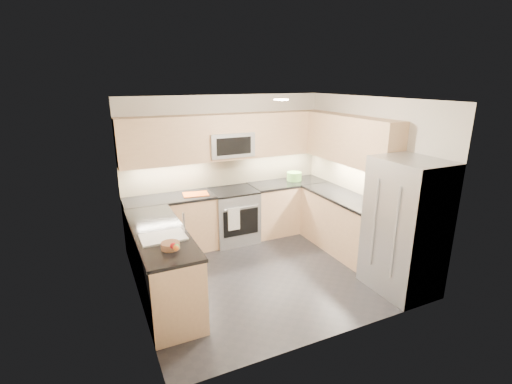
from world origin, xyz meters
name	(u,v)px	position (x,y,z in m)	size (l,w,h in m)	color
floor	(266,272)	(0.00, 0.00, 0.00)	(3.60, 3.20, 0.00)	#27272C
ceiling	(267,99)	(0.00, 0.00, 2.50)	(3.60, 3.20, 0.02)	beige
wall_back	(226,168)	(0.00, 1.60, 1.25)	(3.60, 0.02, 2.50)	beige
wall_front	(337,234)	(0.00, -1.60, 1.25)	(3.60, 0.02, 2.50)	beige
wall_left	(132,210)	(-1.80, 0.00, 1.25)	(0.02, 3.20, 2.50)	beige
wall_right	(368,178)	(1.80, 0.00, 1.25)	(0.02, 3.20, 2.50)	beige
base_cab_back_left	(171,226)	(-1.09, 1.30, 0.45)	(1.42, 0.60, 0.90)	#DEB286
base_cab_back_right	(287,207)	(1.09, 1.30, 0.45)	(1.42, 0.60, 0.90)	#DEB286
base_cab_right	(343,224)	(1.50, 0.15, 0.45)	(0.60, 1.70, 0.90)	#DEB286
base_cab_peninsula	(162,266)	(-1.50, 0.00, 0.45)	(0.60, 2.00, 0.90)	#DEB286
countertop_back_left	(169,198)	(-1.09, 1.30, 0.92)	(1.42, 0.63, 0.04)	black
countertop_back_right	(288,183)	(1.09, 1.30, 0.92)	(1.42, 0.63, 0.04)	black
countertop_right	(345,197)	(1.50, 0.15, 0.92)	(0.63, 1.70, 0.04)	black
countertop_peninsula	(159,232)	(-1.50, 0.00, 0.92)	(0.63, 2.00, 0.04)	black
upper_cab_back	(229,137)	(0.00, 1.43, 1.83)	(3.60, 0.35, 0.75)	#DEB286
upper_cab_right	(351,140)	(1.62, 0.28, 1.83)	(0.35, 1.95, 0.75)	#DEB286
backsplash_back	(226,171)	(0.00, 1.60, 1.20)	(3.60, 0.01, 0.51)	#C3B38C
backsplash_right	(349,175)	(1.80, 0.45, 1.20)	(0.01, 2.30, 0.51)	#C3B38C
gas_range	(234,216)	(0.00, 1.28, 0.46)	(0.76, 0.65, 0.91)	#9C9FA3
range_cooktop	(233,191)	(0.00, 1.28, 0.92)	(0.76, 0.65, 0.03)	black
oven_door_glass	(241,223)	(0.00, 0.95, 0.45)	(0.62, 0.02, 0.45)	black
oven_handle	(241,208)	(0.00, 0.93, 0.72)	(0.02, 0.02, 0.60)	#B2B5BA
microwave	(230,144)	(0.00, 1.40, 1.70)	(0.76, 0.40, 0.40)	#A4A6AC
microwave_door	(234,146)	(0.00, 1.20, 1.70)	(0.60, 0.01, 0.28)	black
refrigerator	(405,227)	(1.45, -1.15, 0.90)	(0.70, 0.90, 1.80)	#9C9FA4
fridge_handle_left	(395,233)	(1.08, -1.33, 0.95)	(0.02, 0.02, 1.20)	#B2B5BA
fridge_handle_right	(374,223)	(1.08, -0.97, 0.95)	(0.02, 0.02, 1.20)	#B2B5BA
sink_basin	(164,242)	(-1.50, -0.25, 0.88)	(0.52, 0.38, 0.16)	white
faucet	(184,223)	(-1.24, -0.25, 1.08)	(0.03, 0.03, 0.28)	silver
utensil_bowl	(294,176)	(1.25, 1.34, 1.02)	(0.27, 0.27, 0.16)	#62A647
cutting_board	(196,194)	(-0.66, 1.26, 0.95)	(0.40, 0.28, 0.01)	#C14B12
fruit_basket	(170,246)	(-1.49, -0.58, 0.98)	(0.21, 0.21, 0.08)	#976446
fruit_apple	(173,246)	(-1.49, -0.77, 1.05)	(0.07, 0.07, 0.07)	red
fruit_pear	(176,247)	(-1.47, -0.81, 1.05)	(0.06, 0.06, 0.06)	#4CB14C
dish_towel_check	(234,219)	(-0.14, 0.91, 0.55)	(0.20, 0.02, 0.38)	white
fruit_orange	(176,248)	(-1.48, -0.83, 1.05)	(0.06, 0.06, 0.06)	orange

